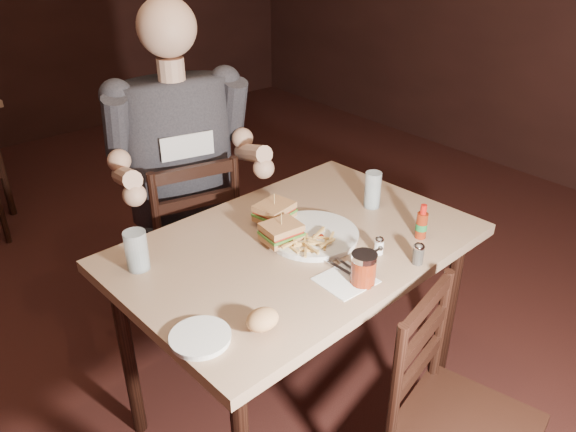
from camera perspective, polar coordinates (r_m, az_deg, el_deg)
room_shell at (r=1.77m, az=-7.97°, el=16.40°), size 7.00×7.00×7.00m
main_table at (r=1.97m, az=0.94°, el=-4.65°), size 1.26×0.88×0.77m
chair_far at (r=2.57m, az=-10.18°, el=-2.64°), size 0.50×0.53×0.90m
chair_near at (r=1.86m, az=17.63°, el=-19.97°), size 0.47×0.50×0.83m
diner at (r=2.30m, az=-10.88°, el=8.15°), size 0.68×0.59×1.03m
dinner_plate at (r=1.94m, az=2.48°, el=-2.03°), size 0.33×0.33×0.02m
sandwich_left at (r=1.87m, az=-0.68°, el=-1.05°), size 0.13×0.11×0.10m
sandwich_right at (r=2.00m, az=-1.40°, el=1.06°), size 0.15×0.13×0.11m
fries_pile at (r=1.85m, az=2.38°, el=-2.64°), size 0.23×0.17×0.04m
ketchup_dollop at (r=1.91m, az=3.09°, el=-2.09°), size 0.04×0.04×0.01m
glass_left at (r=1.81m, az=-15.13°, el=-3.40°), size 0.08×0.08×0.13m
glass_right at (r=2.14m, az=8.59°, el=2.64°), size 0.07×0.07×0.14m
hot_sauce at (r=1.97m, az=13.45°, el=-0.52°), size 0.04×0.04×0.13m
salt_shaker at (r=1.87m, az=9.22°, el=-3.02°), size 0.03×0.03×0.06m
pepper_shaker at (r=1.84m, az=13.09°, el=-3.79°), size 0.04×0.04×0.07m
syrup_dispenser at (r=1.71m, az=7.68°, el=-5.34°), size 0.08×0.08×0.10m
napkin at (r=1.74m, az=5.88°, el=-6.50°), size 0.16×0.15×0.00m
knife at (r=1.77m, az=5.77°, el=-5.59°), size 0.02×0.23×0.01m
fork at (r=1.81m, az=5.50°, el=-4.69°), size 0.03×0.16×0.01m
side_plate at (r=1.53m, az=-8.89°, el=-12.21°), size 0.17×0.17×0.01m
bread_roll at (r=1.52m, az=-2.62°, el=-10.46°), size 0.10×0.08×0.06m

